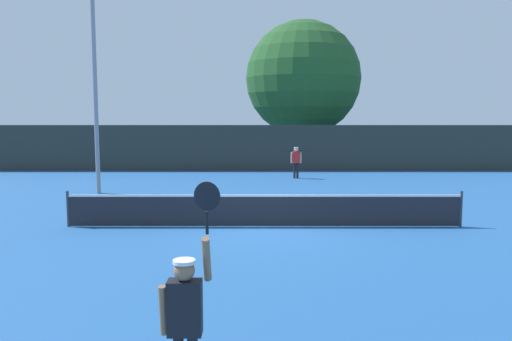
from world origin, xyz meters
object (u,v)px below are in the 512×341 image
Objects in this scene: player_receiving at (298,159)px; parked_car_near at (222,150)px; light_pole at (97,72)px; large_tree at (305,79)px; parked_car_mid at (289,149)px; tennis_ball at (258,209)px; player_serving at (188,309)px; parked_car_far at (342,150)px.

player_receiving is 0.38× the size of parked_car_near.
light_pole is 0.92× the size of large_tree.
parked_car_mid is (0.27, 12.22, -0.23)m from player_receiving.
tennis_ball is 0.02× the size of parked_car_near.
light_pole is 17.26m from parked_car_near.
parked_car_near is 1.04× the size of parked_car_mid.
player_serving reaches higher than parked_car_far.
light_pole is at bearing 151.05° from tennis_ball.
parked_car_near is (-4.78, 11.00, -0.23)m from player_receiving.
large_tree is (3.28, 17.87, 5.83)m from tennis_ball.
parked_car_far is (6.34, 20.13, 0.74)m from tennis_ball.
player_serving is 0.26× the size of large_tree.
large_tree is 2.32× the size of parked_car_far.
player_serving is at bearing -101.15° from parked_car_far.
player_serving is at bearing -93.69° from tennis_ball.
player_serving reaches higher than parked_car_mid.
light_pole is 17.34m from large_tree.
parked_car_near is (-5.94, 2.05, -5.09)m from large_tree.
tennis_ball is 0.01× the size of light_pole.
player_receiving is 11.98m from parked_car_far.
light_pole reaches higher than tennis_ball.
tennis_ball is at bearing -96.30° from parked_car_mid.
player_receiving is 11.99m from parked_car_near.
tennis_ball is 20.11m from parked_car_near.
parked_car_near is (-1.89, 31.92, -0.35)m from player_serving.
large_tree is 2.34× the size of parked_car_mid.
tennis_ball is 19.08m from large_tree.
tennis_ball is at bearing 76.64° from player_receiving.
parked_car_mid is (-0.89, 3.27, -5.09)m from large_tree.
parked_car_near reaches higher than tennis_ball.
light_pole reaches higher than parked_car_near.
parked_car_far is (3.06, 2.26, -5.09)m from large_tree.
parked_car_mid is 0.99× the size of parked_car_far.
parked_car_mid is at bearing 62.51° from light_pole.
parked_car_mid is at bearing 18.93° from parked_car_near.
player_receiving is at bearing 76.64° from tennis_ball.
parked_car_near is 1.03× the size of parked_car_far.
player_serving is 31.98m from parked_car_near.
player_serving reaches higher than tennis_ball.
light_pole reaches higher than player_receiving.
large_tree is 8.08m from parked_car_near.
parked_car_near is at bearing -177.32° from parked_car_far.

